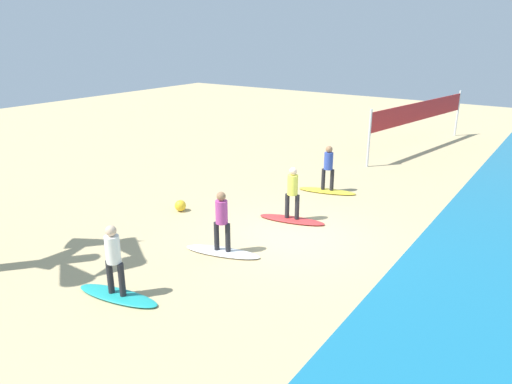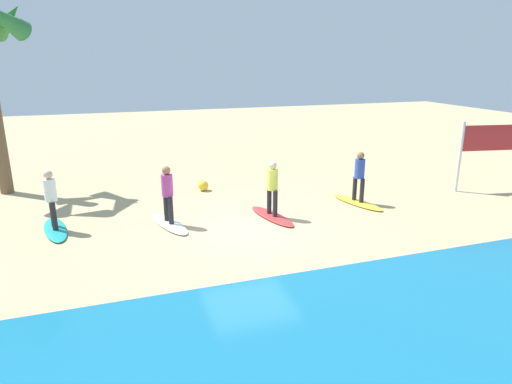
{
  "view_description": "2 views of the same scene",
  "coord_description": "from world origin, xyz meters",
  "px_view_note": "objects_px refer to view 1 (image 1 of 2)",
  "views": [
    {
      "loc": [
        10.95,
        6.23,
        5.64
      ],
      "look_at": [
        0.31,
        -1.13,
        1.21
      ],
      "focal_mm": 33.36,
      "sensor_mm": 36.0,
      "label": 1
    },
    {
      "loc": [
        3.57,
        11.17,
        4.6
      ],
      "look_at": [
        -0.3,
        -0.23,
        0.98
      ],
      "focal_mm": 31.51,
      "sensor_mm": 36.0,
      "label": 2
    }
  ],
  "objects_px": {
    "surfer_red": "(293,189)",
    "surfboard_white": "(223,252)",
    "surfboard_teal": "(118,296)",
    "surfer_teal": "(113,255)",
    "surfboard_red": "(292,220)",
    "beach_ball": "(180,206)",
    "surfer_yellow": "(328,165)",
    "surfboard_yellow": "(327,191)",
    "surfer_white": "(222,217)",
    "volleyball_net": "(420,113)"
  },
  "relations": [
    {
      "from": "surfer_teal",
      "to": "surfer_red",
      "type": "bearing_deg",
      "value": 171.5
    },
    {
      "from": "surfer_white",
      "to": "volleyball_net",
      "type": "bearing_deg",
      "value": 177.35
    },
    {
      "from": "surfboard_red",
      "to": "surfboard_teal",
      "type": "height_order",
      "value": "same"
    },
    {
      "from": "surfboard_teal",
      "to": "beach_ball",
      "type": "height_order",
      "value": "beach_ball"
    },
    {
      "from": "surfer_red",
      "to": "surfboard_teal",
      "type": "bearing_deg",
      "value": -8.5
    },
    {
      "from": "surfer_red",
      "to": "surfboard_teal",
      "type": "relative_size",
      "value": 0.78
    },
    {
      "from": "surfboard_yellow",
      "to": "surfboard_red",
      "type": "height_order",
      "value": "same"
    },
    {
      "from": "surfer_yellow",
      "to": "surfboard_red",
      "type": "xyz_separation_m",
      "value": [
        3.13,
        0.35,
        -0.99
      ]
    },
    {
      "from": "surfer_yellow",
      "to": "surfboard_red",
      "type": "height_order",
      "value": "surfer_yellow"
    },
    {
      "from": "surfboard_yellow",
      "to": "volleyball_net",
      "type": "distance_m",
      "value": 8.71
    },
    {
      "from": "surfer_red",
      "to": "beach_ball",
      "type": "distance_m",
      "value": 3.79
    },
    {
      "from": "surfer_white",
      "to": "surfer_teal",
      "type": "relative_size",
      "value": 1.0
    },
    {
      "from": "surfboard_yellow",
      "to": "surfer_white",
      "type": "xyz_separation_m",
      "value": [
        6.13,
        -0.01,
        0.99
      ]
    },
    {
      "from": "surfer_yellow",
      "to": "surfer_red",
      "type": "bearing_deg",
      "value": 6.41
    },
    {
      "from": "surfer_white",
      "to": "surfer_teal",
      "type": "height_order",
      "value": "same"
    },
    {
      "from": "surfboard_red",
      "to": "surfboard_teal",
      "type": "xyz_separation_m",
      "value": [
        6.05,
        -0.9,
        0.0
      ]
    },
    {
      "from": "surfer_yellow",
      "to": "surfboard_white",
      "type": "height_order",
      "value": "surfer_yellow"
    },
    {
      "from": "surfer_teal",
      "to": "volleyball_net",
      "type": "height_order",
      "value": "volleyball_net"
    },
    {
      "from": "surfer_yellow",
      "to": "surfer_red",
      "type": "height_order",
      "value": "same"
    },
    {
      "from": "surfboard_red",
      "to": "surfer_red",
      "type": "height_order",
      "value": "surfer_red"
    },
    {
      "from": "surfer_yellow",
      "to": "surfboard_yellow",
      "type": "bearing_deg",
      "value": 0.0
    },
    {
      "from": "surfboard_yellow",
      "to": "surfer_yellow",
      "type": "relative_size",
      "value": 1.28
    },
    {
      "from": "surfer_white",
      "to": "surfboard_yellow",
      "type": "bearing_deg",
      "value": 179.94
    },
    {
      "from": "surfboard_yellow",
      "to": "surfboard_teal",
      "type": "height_order",
      "value": "same"
    },
    {
      "from": "volleyball_net",
      "to": "beach_ball",
      "type": "height_order",
      "value": "volleyball_net"
    },
    {
      "from": "surfer_teal",
      "to": "beach_ball",
      "type": "distance_m",
      "value": 5.42
    },
    {
      "from": "surfer_white",
      "to": "surfer_yellow",
      "type": "bearing_deg",
      "value": 179.94
    },
    {
      "from": "surfboard_red",
      "to": "surfer_yellow",
      "type": "bearing_deg",
      "value": 83.57
    },
    {
      "from": "surfboard_red",
      "to": "surfer_teal",
      "type": "relative_size",
      "value": 1.28
    },
    {
      "from": "surfboard_yellow",
      "to": "surfer_white",
      "type": "bearing_deg",
      "value": -105.25
    },
    {
      "from": "surfboard_yellow",
      "to": "beach_ball",
      "type": "height_order",
      "value": "beach_ball"
    },
    {
      "from": "surfboard_red",
      "to": "volleyball_net",
      "type": "distance_m",
      "value": 11.77
    },
    {
      "from": "surfer_yellow",
      "to": "surfboard_teal",
      "type": "relative_size",
      "value": 0.78
    },
    {
      "from": "surfboard_white",
      "to": "surfer_red",
      "type": "bearing_deg",
      "value": 67.53
    },
    {
      "from": "surfboard_teal",
      "to": "surfer_teal",
      "type": "height_order",
      "value": "surfer_teal"
    },
    {
      "from": "surfboard_white",
      "to": "beach_ball",
      "type": "xyz_separation_m",
      "value": [
        -1.66,
        -3.08,
        0.14
      ]
    },
    {
      "from": "surfer_red",
      "to": "surfer_teal",
      "type": "xyz_separation_m",
      "value": [
        6.05,
        -0.9,
        0.0
      ]
    },
    {
      "from": "volleyball_net",
      "to": "surfboard_yellow",
      "type": "bearing_deg",
      "value": -4.51
    },
    {
      "from": "surfer_red",
      "to": "surfer_white",
      "type": "bearing_deg",
      "value": -6.78
    },
    {
      "from": "surfboard_white",
      "to": "volleyball_net",
      "type": "distance_m",
      "value": 14.76
    },
    {
      "from": "surfboard_yellow",
      "to": "surfer_white",
      "type": "distance_m",
      "value": 6.21
    },
    {
      "from": "surfboard_red",
      "to": "surfboard_yellow",
      "type": "bearing_deg",
      "value": 83.57
    },
    {
      "from": "beach_ball",
      "to": "surfboard_white",
      "type": "bearing_deg",
      "value": 61.64
    },
    {
      "from": "surfer_white",
      "to": "surfboard_teal",
      "type": "height_order",
      "value": "surfer_white"
    },
    {
      "from": "surfboard_white",
      "to": "surfer_white",
      "type": "distance_m",
      "value": 0.99
    },
    {
      "from": "surfboard_yellow",
      "to": "surfer_red",
      "type": "xyz_separation_m",
      "value": [
        3.13,
        0.35,
        0.99
      ]
    },
    {
      "from": "surfboard_red",
      "to": "surfer_teal",
      "type": "distance_m",
      "value": 6.2
    },
    {
      "from": "surfer_yellow",
      "to": "surfer_teal",
      "type": "height_order",
      "value": "same"
    },
    {
      "from": "surfer_red",
      "to": "surfboard_yellow",
      "type": "bearing_deg",
      "value": -173.59
    },
    {
      "from": "surfer_red",
      "to": "surfboard_white",
      "type": "height_order",
      "value": "surfer_red"
    }
  ]
}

